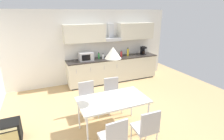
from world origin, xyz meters
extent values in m
cube|color=tan|center=(0.00, 0.00, -0.01)|extent=(8.01, 7.44, 0.02)
cube|color=silver|center=(0.00, 2.53, 1.28)|extent=(6.40, 0.10, 2.56)
cube|color=#333333|center=(0.93, 2.17, 0.03)|extent=(3.22, 0.58, 0.05)
cube|color=beige|center=(0.93, 2.17, 0.46)|extent=(3.35, 0.63, 0.82)
cube|color=#282321|center=(0.93, 2.17, 0.88)|extent=(3.37, 0.65, 0.03)
cube|color=silver|center=(-0.50, 1.84, 0.66)|extent=(0.01, 0.01, 0.14)
cube|color=silver|center=(-0.03, 1.84, 0.66)|extent=(0.01, 0.01, 0.14)
cube|color=silver|center=(0.45, 1.84, 0.66)|extent=(0.01, 0.01, 0.14)
cube|color=silver|center=(0.93, 1.84, 0.66)|extent=(0.01, 0.01, 0.14)
cube|color=silver|center=(0.93, 2.47, 1.18)|extent=(3.35, 0.02, 0.55)
cube|color=beige|center=(-0.05, 2.31, 1.79)|extent=(1.39, 0.34, 0.59)
cube|color=beige|center=(1.92, 2.31, 1.79)|extent=(1.39, 0.34, 0.59)
cube|color=#B7BABF|center=(0.93, 2.29, 1.55)|extent=(0.58, 0.40, 0.10)
cube|color=#B7BABF|center=(0.93, 2.40, 1.82)|extent=(0.20, 0.16, 0.54)
cube|color=#ADADB2|center=(-0.08, 2.17, 1.04)|extent=(0.48, 0.34, 0.28)
cube|color=black|center=(-0.12, 1.99, 1.04)|extent=(0.29, 0.01, 0.20)
cube|color=black|center=(2.21, 2.17, 0.91)|extent=(0.18, 0.18, 0.02)
cylinder|color=black|center=(2.21, 2.16, 0.98)|extent=(0.12, 0.12, 0.12)
cube|color=black|center=(2.21, 2.23, 1.05)|extent=(0.16, 0.08, 0.30)
cube|color=black|center=(2.21, 2.16, 1.17)|extent=(0.18, 0.16, 0.06)
cylinder|color=white|center=(0.54, 2.17, 0.98)|extent=(0.07, 0.07, 0.16)
cylinder|color=black|center=(0.54, 2.17, 1.08)|extent=(0.03, 0.03, 0.04)
cylinder|color=green|center=(0.40, 2.22, 1.00)|extent=(0.06, 0.06, 0.19)
cylinder|color=black|center=(0.40, 2.22, 1.11)|extent=(0.02, 0.02, 0.04)
cylinder|color=red|center=(1.27, 2.20, 0.99)|extent=(0.07, 0.07, 0.18)
cylinder|color=black|center=(1.27, 2.20, 1.10)|extent=(0.03, 0.03, 0.04)
cylinder|color=yellow|center=(1.55, 2.20, 1.03)|extent=(0.07, 0.07, 0.26)
cylinder|color=black|center=(1.55, 2.20, 1.19)|extent=(0.03, 0.03, 0.06)
cube|color=silver|center=(-0.24, -0.51, 0.74)|extent=(1.43, 0.81, 0.04)
cylinder|color=silver|center=(-0.90, -0.85, 0.36)|extent=(0.04, 0.04, 0.72)
cylinder|color=silver|center=(0.41, -0.85, 0.36)|extent=(0.04, 0.04, 0.72)
cylinder|color=silver|center=(-0.90, -0.16, 0.36)|extent=(0.04, 0.04, 0.72)
cylinder|color=silver|center=(0.41, -0.16, 0.36)|extent=(0.04, 0.04, 0.72)
cube|color=#B2B2B7|center=(0.08, -1.21, 0.45)|extent=(0.41, 0.41, 0.04)
cube|color=#B2B2B7|center=(0.07, -1.39, 0.67)|extent=(0.38, 0.05, 0.40)
cylinder|color=silver|center=(-0.09, -1.04, 0.21)|extent=(0.02, 0.02, 0.43)
cylinder|color=silver|center=(0.25, -1.05, 0.21)|extent=(0.02, 0.02, 0.43)
cube|color=#B2B2B7|center=(-0.57, -1.21, 0.45)|extent=(0.42, 0.42, 0.04)
cube|color=#B2B2B7|center=(-0.56, -1.39, 0.67)|extent=(0.38, 0.06, 0.40)
cylinder|color=silver|center=(-0.41, -1.04, 0.21)|extent=(0.02, 0.02, 0.43)
cube|color=#B2B2B7|center=(-0.57, 0.20, 0.45)|extent=(0.42, 0.42, 0.04)
cube|color=#B2B2B7|center=(-0.58, 0.38, 0.67)|extent=(0.38, 0.06, 0.40)
cylinder|color=silver|center=(-0.39, 0.04, 0.21)|extent=(0.02, 0.02, 0.43)
cylinder|color=silver|center=(-0.73, 0.02, 0.21)|extent=(0.02, 0.02, 0.43)
cylinder|color=silver|center=(-0.41, 0.38, 0.21)|extent=(0.02, 0.02, 0.43)
cylinder|color=silver|center=(-0.74, 0.36, 0.21)|extent=(0.02, 0.02, 0.43)
cube|color=#B2B2B7|center=(0.08, 0.20, 0.45)|extent=(0.43, 0.43, 0.04)
cube|color=#B2B2B7|center=(0.09, 0.38, 0.67)|extent=(0.38, 0.07, 0.40)
cylinder|color=silver|center=(0.23, 0.02, 0.21)|extent=(0.02, 0.02, 0.43)
cylinder|color=silver|center=(-0.10, 0.04, 0.21)|extent=(0.02, 0.02, 0.43)
cylinder|color=silver|center=(0.26, 0.35, 0.21)|extent=(0.02, 0.02, 0.43)
cylinder|color=silver|center=(-0.08, 0.38, 0.21)|extent=(0.02, 0.02, 0.43)
cube|color=black|center=(-2.32, -0.02, 0.22)|extent=(0.52, 0.36, 0.44)
cube|color=tan|center=(-2.32, -0.21, 0.19)|extent=(0.44, 0.01, 0.29)
cube|color=beige|center=(-2.32, -0.21, 0.39)|extent=(0.44, 0.01, 0.05)
cone|color=silver|center=(-0.24, -0.51, 1.74)|extent=(0.32, 0.32, 0.22)
camera|label=1|loc=(-1.54, -3.47, 2.48)|focal=28.00mm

